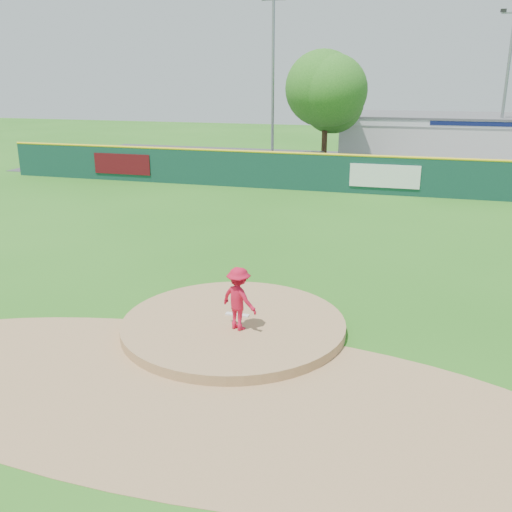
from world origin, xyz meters
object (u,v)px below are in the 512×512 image
(light_pole_right, at_px, (506,83))
(van, at_px, (320,162))
(playground_slide, at_px, (129,158))
(light_pole_left, at_px, (273,74))
(pitcher, at_px, (239,299))
(pool_building_grp, at_px, (450,138))
(deciduous_tree, at_px, (326,99))

(light_pole_right, bearing_deg, van, -156.23)
(playground_slide, xyz_separation_m, light_pole_left, (8.67, 4.74, 5.34))
(van, xyz_separation_m, light_pole_right, (11.06, 4.87, 4.86))
(van, xyz_separation_m, playground_slide, (-12.62, -1.87, 0.02))
(pitcher, bearing_deg, light_pole_left, -52.49)
(pool_building_grp, relative_size, deciduous_tree, 2.07)
(pitcher, distance_m, pool_building_grp, 32.92)
(deciduous_tree, height_order, light_pole_left, light_pole_left)
(light_pole_left, bearing_deg, playground_slide, -151.36)
(deciduous_tree, xyz_separation_m, light_pole_left, (-4.00, 2.00, 1.50))
(pool_building_grp, bearing_deg, playground_slide, -154.79)
(playground_slide, relative_size, deciduous_tree, 0.34)
(playground_slide, bearing_deg, van, 8.42)
(van, bearing_deg, pool_building_grp, -40.90)
(van, relative_size, pool_building_grp, 0.32)
(van, xyz_separation_m, deciduous_tree, (0.06, 0.87, 3.87))
(pool_building_grp, bearing_deg, light_pole_right, -44.95)
(light_pole_left, bearing_deg, deciduous_tree, -26.57)
(light_pole_right, bearing_deg, light_pole_left, -172.41)
(light_pole_left, distance_m, light_pole_right, 15.14)
(pitcher, relative_size, deciduous_tree, 0.21)
(light_pole_left, relative_size, light_pole_right, 1.10)
(pool_building_grp, xyz_separation_m, deciduous_tree, (-8.00, -6.99, 2.89))
(pitcher, distance_m, light_pole_right, 31.02)
(playground_slide, relative_size, light_pole_left, 0.23)
(pool_building_grp, bearing_deg, van, -135.70)
(van, height_order, pool_building_grp, pool_building_grp)
(playground_slide, xyz_separation_m, light_pole_right, (23.67, 6.74, 4.84))
(pitcher, relative_size, van, 0.32)
(playground_slide, height_order, deciduous_tree, deciduous_tree)
(playground_slide, bearing_deg, pitcher, -56.61)
(deciduous_tree, relative_size, light_pole_left, 0.67)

